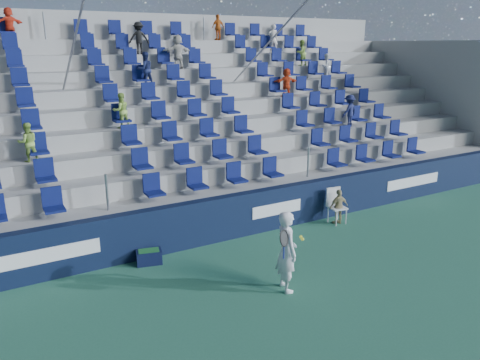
% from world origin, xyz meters
% --- Properties ---
extents(ground, '(70.00, 70.00, 0.00)m').
position_xyz_m(ground, '(0.00, 0.00, 0.00)').
color(ground, '#2F6F52').
rests_on(ground, ground).
extents(sponsor_wall, '(24.00, 0.32, 1.20)m').
position_xyz_m(sponsor_wall, '(0.00, 3.15, 0.60)').
color(sponsor_wall, '#0D1832').
rests_on(sponsor_wall, ground).
extents(grandstand, '(24.00, 8.17, 6.63)m').
position_xyz_m(grandstand, '(-0.00, 8.24, 2.14)').
color(grandstand, '#9A9A95').
rests_on(grandstand, ground).
extents(tennis_player, '(0.69, 0.72, 1.77)m').
position_xyz_m(tennis_player, '(-0.21, 0.11, 0.89)').
color(tennis_player, white).
rests_on(tennis_player, ground).
extents(line_judge_chair, '(0.51, 0.52, 1.04)m').
position_xyz_m(line_judge_chair, '(3.32, 2.66, 0.59)').
color(line_judge_chair, white).
rests_on(line_judge_chair, ground).
extents(line_judge, '(0.63, 0.31, 1.04)m').
position_xyz_m(line_judge, '(3.32, 2.50, 0.52)').
color(line_judge, tan).
rests_on(line_judge, ground).
extents(ball_bin, '(0.67, 0.52, 0.33)m').
position_xyz_m(ball_bin, '(-2.33, 2.75, 0.18)').
color(ball_bin, '#0E1434').
rests_on(ball_bin, ground).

